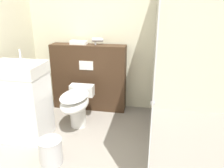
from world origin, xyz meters
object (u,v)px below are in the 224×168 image
Objects in this scene: toilet at (76,104)px; hair_drier at (98,40)px; sink_vanity at (21,101)px; waste_bin at (51,151)px.

toilet is 3.66× the size of hair_drier.
sink_vanity is 1.41m from hair_drier.
sink_vanity reaches higher than waste_bin.
toilet is at bearing 87.71° from waste_bin.
waste_bin is at bearing -97.53° from hair_drier.
hair_drier is at bearing 76.33° from toilet.
sink_vanity is 6.16× the size of hair_drier.
waste_bin is at bearing -92.29° from toilet.
sink_vanity is at bearing -127.30° from hair_drier.
hair_drier reaches higher than sink_vanity.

